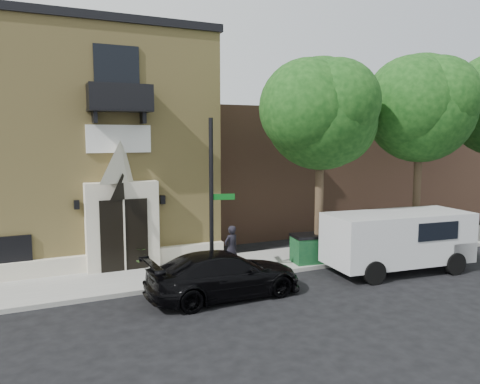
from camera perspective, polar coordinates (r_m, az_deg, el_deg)
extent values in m
plane|color=black|center=(15.71, -8.32, -11.78)|extent=(120.00, 120.00, 0.00)
cube|color=gray|center=(17.34, -6.56, -9.70)|extent=(42.00, 3.00, 0.15)
cube|color=tan|center=(22.33, -21.98, 5.05)|extent=(12.00, 10.00, 9.00)
cube|color=black|center=(22.72, -22.52, 16.85)|extent=(12.20, 10.20, 0.30)
cube|color=beige|center=(17.80, -20.48, -8.40)|extent=(12.00, 0.30, 0.60)
cube|color=beige|center=(17.64, -14.12, -3.98)|extent=(2.60, 0.55, 3.20)
pyramid|color=beige|center=(17.37, -14.35, 3.66)|extent=(2.60, 0.55, 1.50)
cube|color=black|center=(17.42, -13.91, -5.12)|extent=(1.70, 0.06, 2.60)
cube|color=beige|center=(17.38, -13.89, -5.14)|extent=(0.06, 0.04, 2.60)
cube|color=white|center=(17.53, -14.54, 6.30)|extent=(2.30, 0.10, 1.00)
cube|color=black|center=(17.17, -14.40, 9.63)|extent=(2.20, 0.90, 0.10)
cube|color=black|center=(16.78, -14.17, 11.25)|extent=(2.20, 0.06, 0.90)
cube|color=black|center=(17.04, -17.98, 11.06)|extent=(0.06, 0.90, 0.90)
cube|color=black|center=(17.43, -10.98, 11.16)|extent=(0.06, 0.90, 0.90)
cube|color=black|center=(17.69, -14.77, 13.44)|extent=(1.60, 0.08, 2.20)
cube|color=black|center=(17.67, -25.80, -6.43)|extent=(1.10, 0.10, 1.00)
cube|color=#F84714|center=(17.70, -25.80, -6.41)|extent=(0.85, 0.06, 0.75)
cube|color=black|center=(17.42, -19.30, -1.46)|extent=(0.18, 0.18, 0.32)
cube|color=black|center=(17.98, -9.43, -0.93)|extent=(0.18, 0.18, 0.32)
cube|color=brown|center=(28.44, 9.82, 3.08)|extent=(18.00, 8.00, 6.40)
cylinder|color=#38281C|center=(18.14, 9.59, -1.98)|extent=(0.32, 0.32, 4.20)
sphere|color=#0E330E|center=(17.96, 9.82, 9.36)|extent=(4.20, 4.20, 4.20)
sphere|color=#0E330E|center=(18.65, 11.31, 8.30)|extent=(3.36, 3.36, 3.36)
sphere|color=#0E330E|center=(17.41, 8.29, 10.13)|extent=(3.57, 3.57, 3.57)
sphere|color=#0E330E|center=(17.53, 11.72, 10.69)|extent=(3.15, 3.15, 3.15)
cylinder|color=#38281C|center=(21.35, 20.72, -0.72)|extent=(0.32, 0.32, 4.42)
sphere|color=#0E330E|center=(21.22, 21.15, 9.48)|extent=(4.50, 4.50, 4.50)
sphere|color=#0E330E|center=(21.99, 22.01, 8.55)|extent=(3.60, 3.60, 3.60)
sphere|color=#0E330E|center=(20.59, 20.21, 10.17)|extent=(3.82, 3.82, 3.83)
sphere|color=#0E330E|center=(20.91, 22.99, 10.54)|extent=(3.38, 3.38, 3.38)
imported|color=black|center=(14.76, -1.93, -10.02)|extent=(4.99, 2.13, 1.43)
cube|color=#BBBDC0|center=(18.25, 18.68, -5.25)|extent=(5.57, 2.68, 1.83)
cube|color=#BBBDC0|center=(19.74, 23.58, -6.17)|extent=(1.29, 2.25, 0.75)
cube|color=black|center=(19.87, 24.61, -3.61)|extent=(0.50, 1.85, 0.75)
cube|color=black|center=(17.92, 23.04, -4.43)|extent=(1.72, 0.21, 0.65)
cylinder|color=black|center=(16.66, 16.01, -9.42)|extent=(0.84, 0.35, 0.82)
cylinder|color=black|center=(18.30, 12.29, -7.85)|extent=(0.84, 0.35, 0.82)
cylinder|color=black|center=(18.81, 24.69, -7.92)|extent=(0.84, 0.35, 0.82)
cylinder|color=black|center=(20.28, 20.67, -6.70)|extent=(0.84, 0.35, 0.82)
cylinder|color=black|center=(15.72, -3.52, -0.94)|extent=(0.15, 0.15, 5.45)
cube|color=#095316|center=(15.74, -2.04, -0.59)|extent=(0.75, 0.27, 0.20)
cube|color=#095316|center=(16.08, -3.63, 0.37)|extent=(0.27, 0.75, 0.20)
cylinder|color=#B13810|center=(19.07, 12.10, -7.93)|extent=(0.37, 0.37, 0.08)
cylinder|color=#B13810|center=(18.99, 12.13, -6.98)|extent=(0.27, 0.27, 0.56)
sphere|color=#B13810|center=(18.92, 12.15, -6.06)|extent=(0.27, 0.27, 0.27)
cylinder|color=#B13810|center=(18.98, 12.13, -6.85)|extent=(0.46, 0.12, 0.12)
cube|color=#0F3A1F|center=(18.44, 8.96, -6.90)|extent=(1.74, 1.13, 1.00)
cube|color=black|center=(18.32, 8.99, -5.24)|extent=(1.80, 1.18, 0.11)
imported|color=#3C6228|center=(17.90, -12.30, -7.79)|extent=(0.80, 0.73, 0.76)
imported|color=black|center=(16.91, -1.09, -6.90)|extent=(0.70, 0.57, 1.66)
imported|color=#302820|center=(21.50, 17.67, -4.16)|extent=(0.77, 0.93, 1.75)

